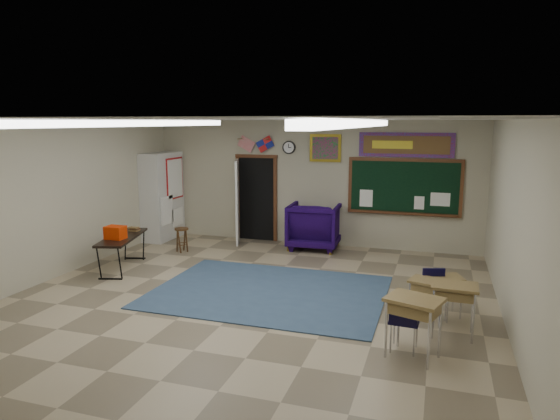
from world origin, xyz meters
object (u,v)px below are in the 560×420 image
(wooden_stool, at_px, (182,240))
(wingback_armchair, at_px, (314,226))
(student_desk_front_left, at_px, (428,298))
(folding_table, at_px, (123,251))
(student_desk_front_right, at_px, (443,293))

(wooden_stool, bearing_deg, wingback_armchair, 24.39)
(student_desk_front_left, relative_size, folding_table, 0.37)
(folding_table, relative_size, wooden_stool, 3.10)
(wingback_armchair, xyz_separation_m, student_desk_front_right, (2.91, -3.45, -0.19))
(student_desk_front_right, xyz_separation_m, folding_table, (-6.22, 0.60, 0.02))
(student_desk_front_left, distance_m, wooden_stool, 6.05)
(student_desk_front_right, bearing_deg, wooden_stool, 139.20)
(student_desk_front_right, relative_size, folding_table, 0.37)
(student_desk_front_right, relative_size, wooden_stool, 1.13)
(student_desk_front_left, xyz_separation_m, student_desk_front_right, (0.22, 0.32, -0.01))
(wingback_armchair, relative_size, wooden_stool, 2.14)
(student_desk_front_left, xyz_separation_m, wooden_stool, (-5.51, 2.49, -0.07))
(folding_table, bearing_deg, student_desk_front_left, -24.45)
(wooden_stool, bearing_deg, student_desk_front_right, -20.78)
(wingback_armchair, bearing_deg, student_desk_front_left, 122.48)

